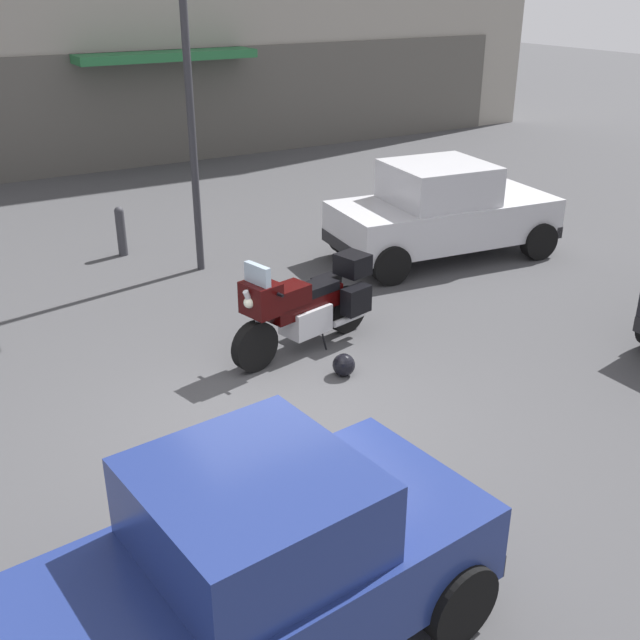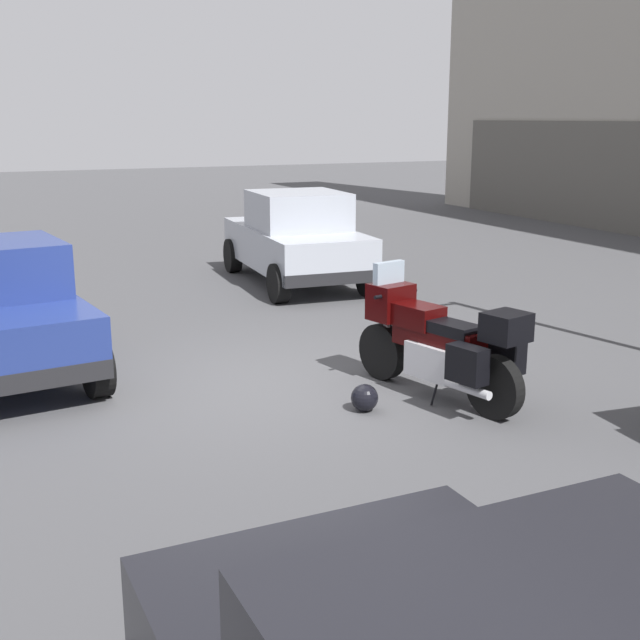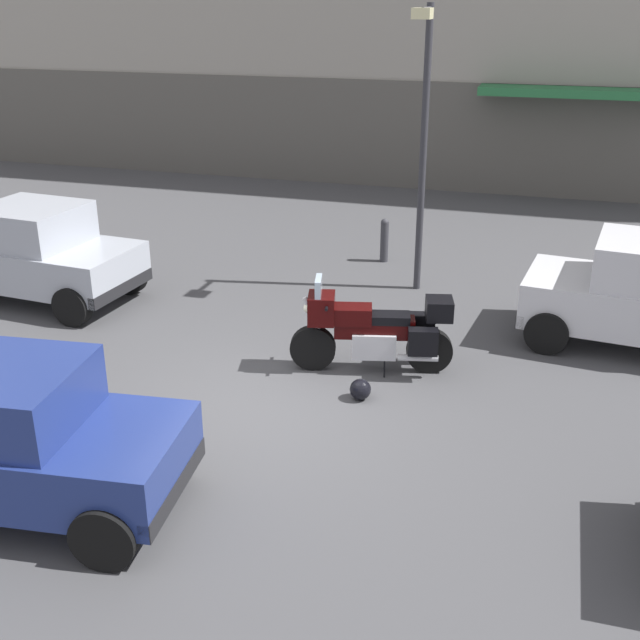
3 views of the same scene
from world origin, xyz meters
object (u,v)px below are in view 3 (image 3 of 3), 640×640
at_px(helmet, 360,389).
at_px(car_compact_side, 15,440).
at_px(motorcycle, 375,330).
at_px(car_hatchback_near, 30,253).
at_px(bollard_curbside, 384,239).
at_px(streetlamp_curbside, 423,125).

relative_size(helmet, car_compact_side, 0.08).
distance_m(motorcycle, car_compact_side, 4.94).
xyz_separation_m(car_hatchback_near, bollard_curbside, (5.37, 3.72, -0.35)).
bearing_deg(bollard_curbside, motorcycle, -79.12).
height_order(car_compact_side, bollard_curbside, car_compact_side).
bearing_deg(helmet, bollard_curbside, 99.50).
xyz_separation_m(motorcycle, car_hatchback_near, (-6.30, 1.11, 0.19)).
bearing_deg(car_compact_side, car_hatchback_near, -62.16).
distance_m(car_hatchback_near, bollard_curbside, 6.54).
bearing_deg(car_hatchback_near, bollard_curbside, -140.72).
bearing_deg(motorcycle, car_hatchback_near, -23.53).
distance_m(helmet, car_compact_side, 4.30).
bearing_deg(streetlamp_curbside, car_hatchback_near, -160.38).
height_order(motorcycle, bollard_curbside, motorcycle).
height_order(car_hatchback_near, streetlamp_curbside, streetlamp_curbside).
xyz_separation_m(car_compact_side, streetlamp_curbside, (2.72, 7.46, 2.14)).
distance_m(car_compact_side, streetlamp_curbside, 8.22).
xyz_separation_m(motorcycle, streetlamp_curbside, (-0.03, 3.34, 2.29)).
bearing_deg(streetlamp_curbside, bollard_curbside, 121.27).
relative_size(car_hatchback_near, streetlamp_curbside, 0.83).
height_order(car_hatchback_near, car_compact_side, car_hatchback_near).
relative_size(car_compact_side, bollard_curbside, 4.14).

